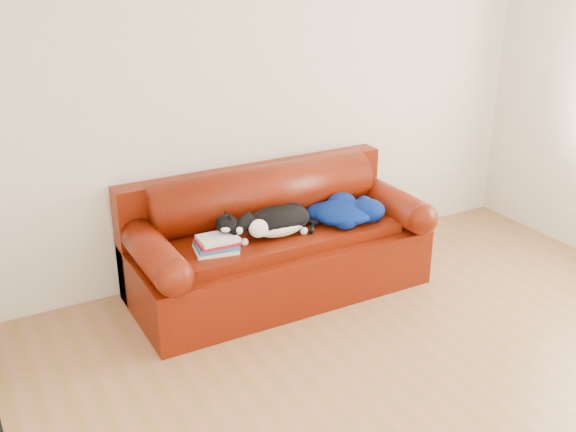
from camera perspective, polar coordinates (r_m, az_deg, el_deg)
name	(u,v)px	position (r m, az deg, el deg)	size (l,w,h in m)	color
ground	(441,390)	(4.08, 12.83, -14.16)	(4.50, 4.50, 0.00)	olive
room_shell	(488,100)	(3.48, 16.58, 9.41)	(4.52, 4.02, 2.61)	beige
sofa_base	(278,261)	(4.87, -0.82, -3.83)	(2.10, 0.90, 0.50)	#3F0502
sofa_back	(263,211)	(4.94, -2.17, 0.43)	(2.10, 1.01, 0.88)	#3F0502
book_stack	(217,244)	(4.42, -6.04, -2.38)	(0.31, 0.26, 0.10)	beige
cat	(278,222)	(4.61, -0.88, -0.50)	(0.71, 0.35, 0.25)	black
blanket	(345,211)	(4.88, 4.86, 0.45)	(0.55, 0.49, 0.17)	#02124E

